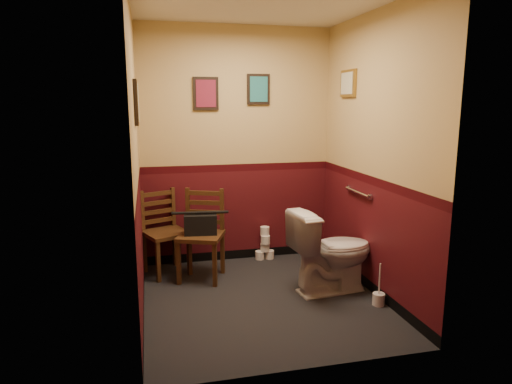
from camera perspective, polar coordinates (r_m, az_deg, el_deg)
The scene contains 17 objects.
floor at distance 4.49m, azimuth 0.76°, elevation -13.25°, with size 2.20×2.40×0.00m, color black.
ceiling at distance 4.18m, azimuth 0.86°, elevation 22.85°, with size 2.20×2.40×0.00m, color silver.
wall_back at distance 5.28m, azimuth -2.40°, elevation 5.66°, with size 2.20×2.70×0.00m, color #440D13.
wall_front at distance 2.98m, azimuth 6.47°, elevation 1.40°, with size 2.20×2.70×0.00m, color #440D13.
wall_left at distance 4.00m, azimuth -14.70°, elevation 3.56°, with size 2.40×2.70×0.00m, color #440D13.
wall_right at distance 4.51m, azimuth 14.51°, elevation 4.39°, with size 2.40×2.70×0.00m, color #440D13.
grab_bar at distance 4.78m, azimuth 12.57°, elevation -0.02°, with size 0.05×0.56×0.06m.
framed_print_back_a at distance 5.19m, azimuth -6.29°, elevation 12.14°, with size 0.28×0.04×0.36m.
framed_print_back_b at distance 5.30m, azimuth 0.31°, elevation 12.72°, with size 0.26×0.04×0.34m.
framed_print_left at distance 4.06m, azimuth -14.73°, elevation 10.75°, with size 0.04×0.30×0.38m.
framed_print_right at distance 5.02m, azimuth 11.43°, elevation 13.17°, with size 0.04×0.34×0.28m.
toilet at distance 4.59m, azimuth 9.44°, elevation -7.33°, with size 0.47×0.83×0.82m, color white.
toilet_brush at distance 4.49m, azimuth 15.08°, elevation -12.71°, with size 0.11×0.11×0.41m.
chair_left at distance 5.10m, azimuth -11.38°, elevation -4.94°, with size 0.56×0.56×0.92m.
chair_right at distance 4.89m, azimuth -6.79°, elevation -5.32°, with size 0.57×0.57×0.95m.
handbag at distance 4.81m, azimuth -6.95°, elevation -4.00°, with size 0.35×0.20×0.25m.
tp_stack at distance 5.50m, azimuth 1.12°, elevation -6.70°, with size 0.23×0.14×0.40m.
Camera 1 is at (-1.00, -3.96, 1.85)m, focal length 32.00 mm.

